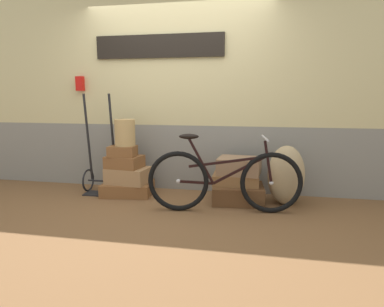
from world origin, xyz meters
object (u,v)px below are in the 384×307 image
Objects in this scene: suitcase_3 at (123,151)px; suitcase_0 at (128,188)px; suitcase_1 at (128,175)px; suitcase_4 at (238,193)px; luggage_trolley at (101,171)px; suitcase_6 at (239,166)px; suitcase_5 at (236,179)px; suitcase_2 at (125,162)px; bicycle at (224,180)px; burlap_sack at (286,175)px; wicker_basket at (125,133)px.

suitcase_0 is at bearing 48.27° from suitcase_3.
suitcase_4 is (1.44, -0.03, -0.16)m from suitcase_1.
suitcase_0 is 0.44m from luggage_trolley.
suitcase_3 is 0.67× the size of suitcase_6.
suitcase_0 is 1.03× the size of suitcase_4.
suitcase_5 is at bearing 6.88° from suitcase_1.
suitcase_0 is at bearing 42.01° from suitcase_2.
bicycle is at bearing -102.91° from suitcase_6.
bicycle reaches higher than suitcase_0.
suitcase_3 is 0.47× the size of burlap_sack.
wicker_basket is 0.20× the size of bicycle.
bicycle is at bearing -149.36° from burlap_sack.
suitcase_1 is 0.19m from suitcase_2.
suitcase_0 is at bearing 173.36° from suitcase_4.
luggage_trolley reaches higher than suitcase_6.
wicker_basket is at bearing 41.15° from suitcase_3.
suitcase_4 is (1.50, 0.00, -0.48)m from suitcase_3.
suitcase_3 is 0.61× the size of suitcase_5.
suitcase_1 is (0.02, -0.02, 0.18)m from suitcase_0.
suitcase_6 is at bearing -0.50° from luggage_trolley.
suitcase_4 is at bearing -8.20° from suitcase_0.
suitcase_3 is 0.46m from luggage_trolley.
burlap_sack is at bearing -2.57° from suitcase_4.
suitcase_4 is at bearing -61.44° from suitcase_5.
luggage_trolley is (-0.37, 0.04, -0.54)m from wicker_basket.
bicycle is (1.35, -0.42, -0.08)m from suitcase_2.
suitcase_5 is 1.62× the size of wicker_basket.
suitcase_5 is 1.09× the size of suitcase_6.
suitcase_6 is at bearing 177.82° from burlap_sack.
suitcase_0 is at bearing 141.74° from suitcase_1.
suitcase_6 reaches higher than suitcase_2.
suitcase_1 is at bearing 23.39° from suitcase_3.
suitcase_1 is 0.40× the size of luggage_trolley.
suitcase_6 is at bearing -13.08° from suitcase_5.
burlap_sack is at bearing -0.89° from luggage_trolley.
suitcase_0 is 1.84× the size of wicker_basket.
suitcase_4 is 0.86× the size of burlap_sack.
wicker_basket is at bearing 179.93° from burlap_sack.
burlap_sack is 0.42× the size of bicycle.
burlap_sack is (2.07, 0.03, -0.23)m from suitcase_3.
suitcase_3 reaches higher than suitcase_5.
luggage_trolley is at bearing 178.37° from suitcase_5.
wicker_basket reaches higher than burlap_sack.
suitcase_5 is 1.54m from wicker_basket.
burlap_sack is at bearing 5.73° from suitcase_1.
luggage_trolley reaches higher than suitcase_0.
bicycle is at bearing -10.48° from suitcase_2.
suitcase_4 is (1.49, -0.03, -0.34)m from suitcase_2.
luggage_trolley reaches higher than wicker_basket.
suitcase_3 is 1.58m from suitcase_4.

